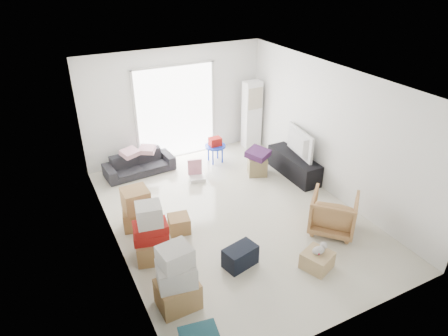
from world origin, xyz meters
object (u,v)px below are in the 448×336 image
armchair (334,211)px  wood_crate (317,260)px  sofa (139,161)px  ottoman (257,166)px  kids_table (215,145)px  ac_tower (252,115)px  tv_console (294,165)px  television (295,153)px

armchair → wood_crate: 1.16m
sofa → ottoman: sofa is taller
armchair → ottoman: 2.48m
kids_table → sofa: bearing=171.3°
ac_tower → kids_table: ac_tower is taller
ac_tower → ottoman: 1.72m
tv_console → wood_crate: (-1.49, -2.73, -0.11)m
armchair → kids_table: 3.55m
tv_console → sofa: (-3.15, 1.71, 0.06)m
tv_console → kids_table: 1.96m
sofa → wood_crate: (1.66, -4.44, -0.17)m
tv_console → armchair: armchair is taller
ac_tower → armchair: bearing=-97.9°
ac_tower → ottoman: size_ratio=4.19×
tv_console → television: bearing=0.0°
armchair → ac_tower: bearing=-51.1°
tv_console → ottoman: tv_console is taller
ac_tower → sofa: size_ratio=1.09×
tv_console → ottoman: size_ratio=3.63×
tv_console → sofa: 3.58m
tv_console → kids_table: (-1.31, 1.44, 0.20)m
television → wood_crate: size_ratio=2.47×
sofa → kids_table: size_ratio=2.50×
ottoman → wood_crate: size_ratio=0.96×
kids_table → television: bearing=-47.5°
tv_console → armchair: bearing=-106.3°
armchair → wood_crate: size_ratio=1.89×
television → kids_table: 1.95m
sofa → ottoman: size_ratio=3.84×
ac_tower → television: (0.05, -1.86, -0.30)m
ac_tower → armchair: (-0.54, -3.90, -0.47)m
television → ottoman: bearing=67.2°
ac_tower → tv_console: ac_tower is taller
tv_console → kids_table: bearing=132.5°
sofa → armchair: bearing=-60.4°
ottoman → wood_crate: bearing=-103.8°
ac_tower → kids_table: size_ratio=2.73×
television → kids_table: bearing=50.6°
television → kids_table: television is taller
ac_tower → television: 1.89m
ac_tower → sofa: bearing=-177.2°
television → armchair: bearing=171.9°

